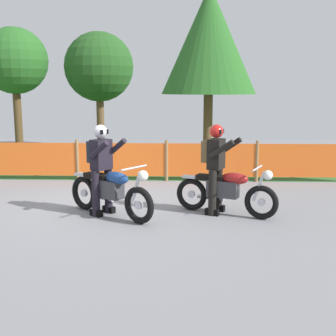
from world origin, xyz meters
TOP-DOWN VIEW (x-y plane):
  - ground at (0.00, 0.00)m, footprint 24.00×24.00m
  - grass_verge at (0.00, 6.32)m, footprint 24.00×7.51m
  - barrier_fence at (0.00, 2.57)m, footprint 11.53×0.08m
  - tree_leftmost at (-4.37, 7.17)m, footprint 2.32×2.32m
  - tree_near_left at (-1.54, 7.90)m, footprint 2.52×2.52m
  - tree_near_right at (2.31, 5.09)m, footprint 2.84×2.84m
  - motorcycle_lead at (0.24, -0.65)m, footprint 1.76×1.36m
  - motorcycle_trailing at (2.38, -0.45)m, footprint 1.87×0.99m
  - rider_lead at (0.06, -0.52)m, footprint 0.78×0.73m
  - rider_trailing at (2.18, -0.37)m, footprint 0.78×0.69m

SIDE VIEW (x-z plane):
  - ground at x=0.00m, z-range -0.02..0.00m
  - grass_verge at x=0.00m, z-range 0.00..0.01m
  - motorcycle_trailing at x=2.38m, z-range -0.01..0.94m
  - motorcycle_lead at x=0.24m, z-range -0.02..0.99m
  - barrier_fence at x=0.00m, z-range 0.02..1.07m
  - rider_lead at x=0.06m, z-range 0.11..1.80m
  - rider_trailing at x=2.18m, z-range 0.11..1.80m
  - tree_near_left at x=-1.54m, z-range 0.90..5.27m
  - tree_leftmost at x=-4.37m, z-range 1.03..5.48m
  - tree_near_right at x=2.31m, z-range 1.07..6.39m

